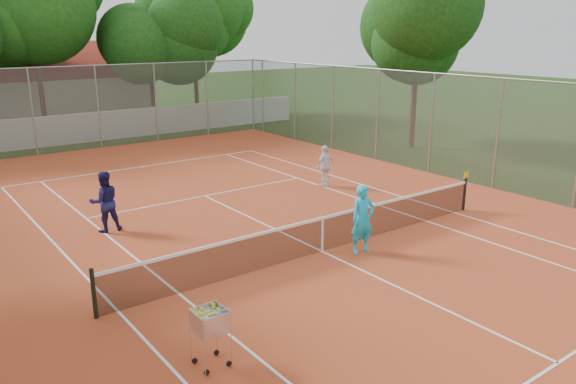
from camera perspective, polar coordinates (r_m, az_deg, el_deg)
ground at (r=14.82m, az=3.48°, el=-6.13°), size 120.00×120.00×0.00m
court_pad at (r=14.82m, az=3.48°, el=-6.09°), size 18.00×34.00×0.02m
court_lines at (r=14.81m, az=3.48°, el=-6.05°), size 10.98×23.78×0.01m
tennis_net at (r=14.64m, az=3.51°, el=-4.28°), size 11.88×0.10×0.98m
perimeter_fence at (r=14.19m, az=3.62°, el=1.37°), size 18.00×34.00×4.00m
boundary_wall at (r=31.15m, az=-19.70°, el=6.19°), size 26.00×0.30×1.50m
clubhouse at (r=40.20m, az=-27.02°, el=9.52°), size 16.40×9.00×4.40m
tropical_trees at (r=33.66m, az=-21.98°, el=13.94°), size 29.00×19.00×10.00m
player_near at (r=14.57m, az=7.59°, el=-2.76°), size 0.73×0.55×1.81m
player_far_left at (r=16.82m, az=-18.14°, el=-0.94°), size 0.92×0.75×1.77m
player_far_right at (r=20.75m, az=3.79°, el=2.67°), size 0.95×0.51×1.55m
ball_hopper at (r=9.94m, az=-7.87°, el=-14.26°), size 0.65×0.65×1.15m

